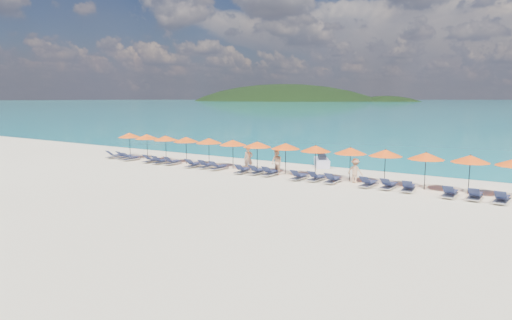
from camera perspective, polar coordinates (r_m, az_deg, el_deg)
The scene contains 41 objects.
ground at distance 26.91m, azimuth -3.46°, elevation -3.31°, with size 1400.00×1400.00×0.00m, color beige.
headland_main at distance 645.36m, azimuth 3.34°, elevation 4.46°, with size 374.00×242.00×126.50m.
headland_small at distance 605.74m, azimuth 16.79°, elevation 4.16°, with size 162.00×126.00×85.50m.
jetski at distance 34.16m, azimuth 8.75°, elevation -0.23°, with size 2.20×2.82×0.95m.
beachgoer_a at distance 31.69m, azimuth -1.01°, elevation 0.13°, with size 0.66×0.43×1.80m, color #DEA97C.
beachgoer_b at distance 30.11m, azimuth 2.76°, elevation -0.34°, with size 0.86×0.50×1.77m, color #DEA97C.
beachgoer_c at distance 27.98m, azimuth 13.09°, elevation -1.41°, with size 1.03×0.48×1.59m, color #DEA97C.
umbrella_0 at distance 40.76m, azimuth -16.52°, elevation 3.20°, with size 2.10×2.10×2.28m.
umbrella_1 at distance 38.80m, azimuth -14.35°, elevation 3.04°, with size 2.10×2.10×2.28m.
umbrella_2 at distance 37.13m, azimuth -11.97°, elevation 2.89°, with size 2.10×2.10×2.28m.
umbrella_3 at distance 35.52m, azimuth -9.32°, elevation 2.72°, with size 2.10×2.10×2.28m.
umbrella_4 at distance 34.24m, azimuth -6.31°, elevation 2.57°, with size 2.10×2.10×2.28m.
umbrella_5 at distance 32.68m, azimuth -3.10°, elevation 2.34°, with size 2.10×2.10×2.28m.
umbrella_6 at distance 31.34m, azimuth 0.16°, elevation 2.09°, with size 2.10×2.10×2.28m.
umbrella_7 at distance 30.34m, azimuth 3.97°, elevation 1.87°, with size 2.10×2.10×2.28m.
umbrella_8 at distance 29.09m, azimuth 7.96°, elevation 1.53°, with size 2.10×2.10×2.28m.
umbrella_9 at distance 28.30m, azimuth 12.48°, elevation 1.22°, with size 2.10×2.10×2.28m.
umbrella_10 at distance 27.70m, azimuth 16.88°, elevation 0.91°, with size 2.10×2.10×2.28m.
umbrella_11 at distance 27.05m, azimuth 21.73°, elevation 0.51°, with size 2.10×2.10×2.28m.
umbrella_12 at distance 26.78m, azimuth 26.68°, elevation 0.13°, with size 2.10×2.10×2.28m.
lounger_0 at distance 40.43m, azimuth -18.28°, elevation 0.54°, with size 0.77×1.75×0.66m.
lounger_1 at distance 39.68m, azimuth -17.07°, elevation 0.45°, with size 0.67×1.72×0.66m.
lounger_2 at distance 38.60m, azimuth -16.32°, elevation 0.27°, with size 0.72×1.73×0.66m.
lounger_3 at distance 36.94m, azimuth -13.76°, elevation 0.02°, with size 0.68×1.72×0.66m.
lounger_4 at distance 36.03m, azimuth -12.62°, elevation -0.15°, with size 0.71×1.73×0.66m.
lounger_5 at distance 35.37m, azimuth -11.10°, elevation -0.26°, with size 0.67×1.72×0.66m.
lounger_6 at distance 33.80m, azimuth -8.35°, elevation -0.58°, with size 0.78×1.75×0.66m.
lounger_7 at distance 33.16m, azimuth -6.64°, elevation -0.72°, with size 0.75×1.74×0.66m.
lounger_8 at distance 32.37m, azimuth -5.02°, elevation -0.92°, with size 0.76×1.74×0.66m.
lounger_9 at distance 30.82m, azimuth -1.78°, elevation -1.36°, with size 0.77×1.75×0.66m.
lounger_10 at distance 30.43m, azimuth 0.16°, elevation -1.48°, with size 0.64×1.71×0.66m.
lounger_11 at distance 29.84m, azimuth 1.92°, elevation -1.68°, with size 0.62×1.70×0.66m.
lounger_12 at distance 28.54m, azimuth 5.77°, elevation -2.18°, with size 0.73×1.74×0.66m.
lounger_13 at distance 28.26m, azimuth 8.10°, elevation -2.33°, with size 0.79×1.75×0.66m.
lounger_14 at distance 27.74m, azimuth 10.18°, elevation -2.58°, with size 0.62×1.70×0.66m.
lounger_15 at distance 27.03m, azimuth 14.75°, elevation -3.01°, with size 0.79×1.75×0.66m.
lounger_16 at distance 26.76m, azimuth 17.26°, elevation -3.23°, with size 0.75×1.74×0.66m.
lounger_17 at distance 26.45m, azimuth 19.66°, elevation -3.47°, with size 0.78×1.75×0.66m.
lounger_18 at distance 25.79m, azimuth 24.45°, elevation -4.03°, with size 0.70×1.73×0.66m.
lounger_19 at distance 25.75m, azimuth 27.17°, elevation -4.23°, with size 0.68×1.72×0.66m.
lounger_20 at distance 25.61m, azimuth 29.95°, elevation -4.48°, with size 0.78×1.75×0.66m.
Camera 1 is at (15.57, -21.27, 5.42)m, focal length 30.00 mm.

